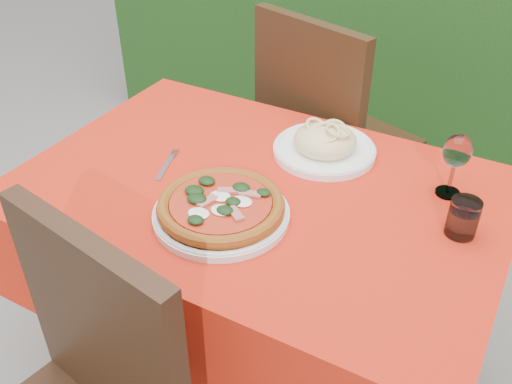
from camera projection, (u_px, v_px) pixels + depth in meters
The scene contains 8 objects.
ground at pixel (258, 367), 1.93m from camera, with size 60.00×60.00×0.00m, color slate.
dining_table at pixel (258, 231), 1.59m from camera, with size 1.26×0.86×0.75m.
chair_far at pixel (326, 132), 2.07m from camera, with size 0.58×0.58×1.02m.
pizza_plate at pixel (221, 208), 1.37m from camera, with size 0.33×0.33×0.06m.
pasta_plate at pixel (325, 145), 1.62m from camera, with size 0.29×0.29×0.08m.
water_glass at pixel (463, 219), 1.32m from camera, with size 0.07×0.07×0.09m.
wine_glass at pixel (457, 153), 1.40m from camera, with size 0.07×0.07×0.17m.
fork at pixel (165, 167), 1.57m from camera, with size 0.02×0.17×0.00m, color silver.
Camera 1 is at (0.59, -1.08, 1.61)m, focal length 40.00 mm.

